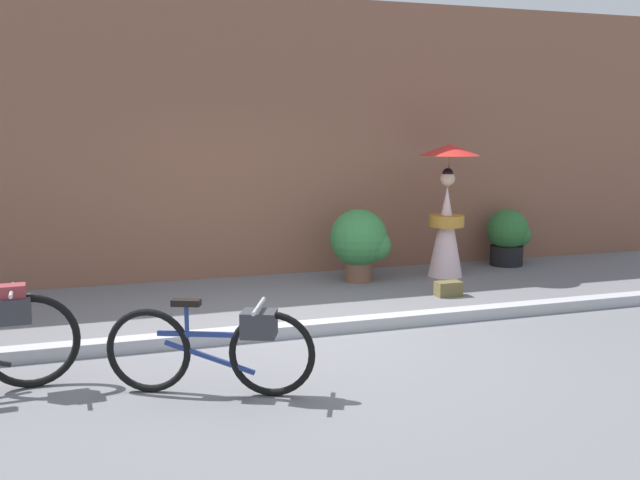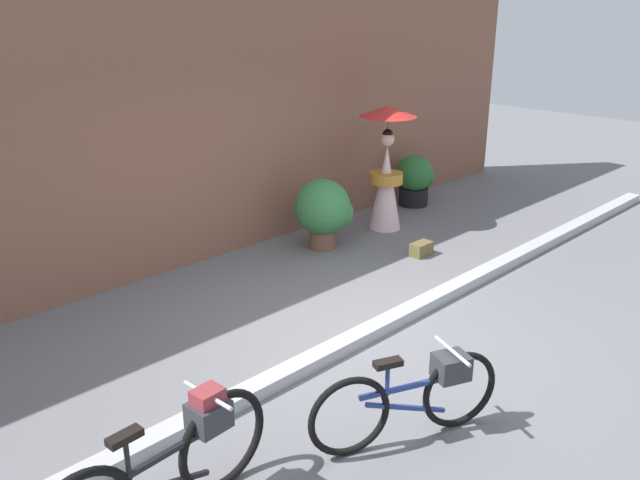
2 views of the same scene
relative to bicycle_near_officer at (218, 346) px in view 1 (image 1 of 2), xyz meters
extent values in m
plane|color=slate|center=(0.95, 1.33, -0.39)|extent=(30.00, 30.00, 0.00)
cube|color=brown|center=(0.95, 4.49, 1.52)|extent=(14.00, 0.40, 3.82)
cube|color=#B2B2B7|center=(0.95, 1.33, -0.33)|extent=(14.00, 0.20, 0.12)
torus|color=black|center=(0.38, -0.16, -0.05)|extent=(0.64, 0.31, 0.67)
torus|color=black|center=(-0.51, 0.22, -0.05)|extent=(0.64, 0.31, 0.67)
cube|color=navy|center=(-0.06, 0.03, 0.09)|extent=(0.76, 0.35, 0.04)
cube|color=navy|center=(-0.06, 0.03, -0.10)|extent=(0.67, 0.31, 0.26)
cylinder|color=navy|center=(-0.22, 0.09, 0.20)|extent=(0.03, 0.03, 0.28)
cube|color=black|center=(-0.22, 0.09, 0.34)|extent=(0.24, 0.17, 0.05)
cylinder|color=silver|center=(0.29, -0.12, 0.32)|extent=(0.21, 0.45, 0.03)
cube|color=#333338|center=(0.29, -0.12, 0.18)|extent=(0.33, 0.30, 0.20)
torus|color=black|center=(-1.39, 0.61, -0.01)|extent=(0.76, 0.10, 0.76)
cylinder|color=silver|center=(-1.49, 0.60, 0.41)|extent=(0.06, 0.48, 0.03)
cube|color=#333338|center=(-1.49, 0.60, 0.26)|extent=(0.27, 0.23, 0.20)
cube|color=maroon|center=(-1.49, 0.60, 0.39)|extent=(0.21, 0.17, 0.14)
cone|color=silver|center=(3.80, 3.44, 0.24)|extent=(0.48, 0.48, 1.26)
cylinder|color=#C1842D|center=(3.80, 3.44, 0.39)|extent=(0.49, 0.49, 0.16)
sphere|color=beige|center=(3.80, 3.44, 0.97)|extent=(0.20, 0.20, 0.20)
sphere|color=black|center=(3.80, 3.44, 1.04)|extent=(0.15, 0.15, 0.15)
cylinder|color=olive|center=(3.84, 3.49, 1.09)|extent=(0.02, 0.02, 0.55)
cone|color=red|center=(3.84, 3.49, 1.37)|extent=(0.84, 0.84, 0.16)
cylinder|color=black|center=(5.06, 3.87, -0.24)|extent=(0.49, 0.49, 0.30)
sphere|color=#2D6B33|center=(5.06, 3.87, 0.15)|extent=(0.61, 0.61, 0.61)
sphere|color=#2D6B33|center=(5.21, 3.78, 0.08)|extent=(0.34, 0.34, 0.34)
cylinder|color=brown|center=(2.52, 3.51, -0.25)|extent=(0.37, 0.37, 0.29)
sphere|color=#387F42|center=(2.52, 3.51, 0.21)|extent=(0.77, 0.77, 0.77)
sphere|color=#387F42|center=(2.71, 3.39, 0.11)|extent=(0.43, 0.43, 0.43)
cube|color=brown|center=(3.26, 2.36, -0.30)|extent=(0.32, 0.18, 0.18)
cube|color=brown|center=(3.26, 2.30, -0.25)|extent=(0.27, 0.06, 0.06)
camera|label=1|loc=(-0.88, -5.20, 1.65)|focal=39.53mm
camera|label=2|loc=(-3.64, -2.61, 2.90)|focal=37.26mm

